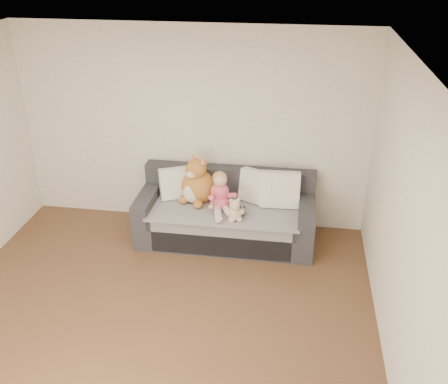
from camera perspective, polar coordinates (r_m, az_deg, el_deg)
name	(u,v)px	position (r m, az deg, el deg)	size (l,w,h in m)	color
room_shell	(145,206)	(4.57, -9.01, -1.60)	(5.00, 5.00, 5.00)	brown
sofa	(226,216)	(6.35, 0.26, -2.77)	(2.20, 0.94, 0.85)	#28272C
cushion_left	(177,183)	(6.40, -5.42, 1.04)	(0.48, 0.36, 0.41)	silver
cushion_right_back	(257,187)	(6.27, 3.80, 0.59)	(0.50, 0.37, 0.43)	silver
cushion_right_front	(280,189)	(6.19, 6.39, 0.29)	(0.50, 0.24, 0.46)	silver
toddler	(221,195)	(6.06, -0.39, -0.31)	(0.36, 0.51, 0.50)	#F05562
plush_cat	(197,184)	(6.26, -3.05, 0.90)	(0.49, 0.45, 0.65)	#A35A24
teddy_bear	(235,212)	(5.88, 1.23, -2.25)	(0.22, 0.18, 0.29)	#C3B387
plush_cow	(242,210)	(6.02, 2.08, -2.12)	(0.12, 0.19, 0.15)	white
sippy_cup	(217,206)	(6.11, -0.81, -1.58)	(0.11, 0.09, 0.12)	#6C3BA3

